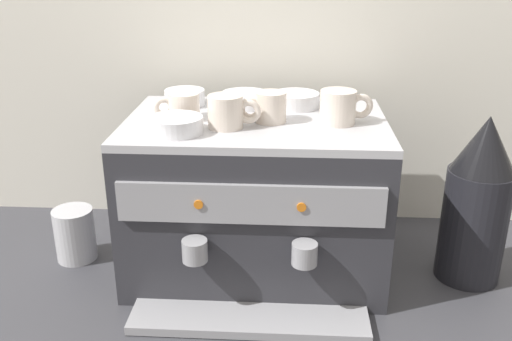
{
  "coord_description": "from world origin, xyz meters",
  "views": [
    {
      "loc": [
        0.08,
        -1.29,
        0.78
      ],
      "look_at": [
        0.0,
        0.0,
        0.27
      ],
      "focal_mm": 39.31,
      "sensor_mm": 36.0,
      "label": 1
    }
  ],
  "objects_px": {
    "ceramic_cup_2": "(182,106)",
    "ceramic_bowl_0": "(296,100)",
    "ceramic_bowl_1": "(185,98)",
    "coffee_grinder": "(477,202)",
    "ceramic_bowl_3": "(245,100)",
    "espresso_machine": "(256,196)",
    "milk_pitcher": "(75,233)",
    "ceramic_cup_0": "(227,112)",
    "ceramic_cup_1": "(340,107)",
    "ceramic_bowl_2": "(176,125)",
    "ceramic_cup_3": "(269,107)"
  },
  "relations": [
    {
      "from": "ceramic_cup_2",
      "to": "ceramic_bowl_0",
      "type": "height_order",
      "value": "ceramic_cup_2"
    },
    {
      "from": "ceramic_bowl_1",
      "to": "coffee_grinder",
      "type": "height_order",
      "value": "ceramic_bowl_1"
    },
    {
      "from": "ceramic_bowl_3",
      "to": "coffee_grinder",
      "type": "bearing_deg",
      "value": -13.79
    },
    {
      "from": "espresso_machine",
      "to": "milk_pitcher",
      "type": "bearing_deg",
      "value": 178.94
    },
    {
      "from": "ceramic_cup_0",
      "to": "coffee_grinder",
      "type": "xyz_separation_m",
      "value": [
        0.6,
        0.04,
        -0.23
      ]
    },
    {
      "from": "ceramic_cup_0",
      "to": "ceramic_bowl_1",
      "type": "height_order",
      "value": "ceramic_cup_0"
    },
    {
      "from": "ceramic_bowl_3",
      "to": "milk_pitcher",
      "type": "bearing_deg",
      "value": -166.08
    },
    {
      "from": "ceramic_cup_1",
      "to": "ceramic_bowl_0",
      "type": "bearing_deg",
      "value": 126.27
    },
    {
      "from": "milk_pitcher",
      "to": "ceramic_bowl_2",
      "type": "bearing_deg",
      "value": -20.87
    },
    {
      "from": "ceramic_cup_0",
      "to": "ceramic_cup_3",
      "type": "height_order",
      "value": "ceramic_cup_0"
    },
    {
      "from": "ceramic_bowl_0",
      "to": "ceramic_bowl_2",
      "type": "xyz_separation_m",
      "value": [
        -0.27,
        -0.23,
        0.0
      ]
    },
    {
      "from": "espresso_machine",
      "to": "ceramic_bowl_2",
      "type": "relative_size",
      "value": 5.27
    },
    {
      "from": "ceramic_cup_3",
      "to": "ceramic_bowl_2",
      "type": "distance_m",
      "value": 0.22
    },
    {
      "from": "ceramic_cup_0",
      "to": "ceramic_cup_1",
      "type": "bearing_deg",
      "value": 10.83
    },
    {
      "from": "ceramic_cup_0",
      "to": "ceramic_bowl_3",
      "type": "distance_m",
      "value": 0.19
    },
    {
      "from": "ceramic_bowl_1",
      "to": "milk_pitcher",
      "type": "height_order",
      "value": "ceramic_bowl_1"
    },
    {
      "from": "ceramic_cup_1",
      "to": "ceramic_bowl_2",
      "type": "bearing_deg",
      "value": -165.31
    },
    {
      "from": "ceramic_bowl_1",
      "to": "ceramic_bowl_0",
      "type": "bearing_deg",
      "value": -0.75
    },
    {
      "from": "ceramic_cup_2",
      "to": "ceramic_cup_0",
      "type": "bearing_deg",
      "value": -28.03
    },
    {
      "from": "coffee_grinder",
      "to": "ceramic_bowl_1",
      "type": "bearing_deg",
      "value": 168.62
    },
    {
      "from": "ceramic_cup_2",
      "to": "ceramic_bowl_2",
      "type": "distance_m",
      "value": 0.11
    },
    {
      "from": "espresso_machine",
      "to": "ceramic_cup_0",
      "type": "distance_m",
      "value": 0.25
    },
    {
      "from": "ceramic_cup_1",
      "to": "ceramic_cup_2",
      "type": "height_order",
      "value": "ceramic_cup_1"
    },
    {
      "from": "ceramic_cup_2",
      "to": "ceramic_bowl_1",
      "type": "distance_m",
      "value": 0.13
    },
    {
      "from": "ceramic_bowl_0",
      "to": "ceramic_bowl_1",
      "type": "height_order",
      "value": "ceramic_bowl_1"
    },
    {
      "from": "coffee_grinder",
      "to": "espresso_machine",
      "type": "bearing_deg",
      "value": 177.73
    },
    {
      "from": "ceramic_cup_2",
      "to": "milk_pitcher",
      "type": "xyz_separation_m",
      "value": [
        -0.31,
        0.01,
        -0.36
      ]
    },
    {
      "from": "ceramic_bowl_3",
      "to": "milk_pitcher",
      "type": "distance_m",
      "value": 0.58
    },
    {
      "from": "ceramic_cup_0",
      "to": "ceramic_bowl_2",
      "type": "height_order",
      "value": "ceramic_cup_0"
    },
    {
      "from": "ceramic_bowl_3",
      "to": "coffee_grinder",
      "type": "height_order",
      "value": "ceramic_bowl_3"
    },
    {
      "from": "ceramic_cup_0",
      "to": "ceramic_cup_2",
      "type": "xyz_separation_m",
      "value": [
        -0.11,
        0.06,
        -0.01
      ]
    },
    {
      "from": "ceramic_cup_1",
      "to": "ceramic_bowl_2",
      "type": "xyz_separation_m",
      "value": [
        -0.37,
        -0.1,
        -0.02
      ]
    },
    {
      "from": "ceramic_cup_2",
      "to": "ceramic_bowl_3",
      "type": "distance_m",
      "value": 0.19
    },
    {
      "from": "ceramic_cup_0",
      "to": "milk_pitcher",
      "type": "relative_size",
      "value": 0.85
    },
    {
      "from": "ceramic_cup_2",
      "to": "milk_pitcher",
      "type": "relative_size",
      "value": 0.76
    },
    {
      "from": "ceramic_cup_1",
      "to": "ceramic_cup_3",
      "type": "height_order",
      "value": "ceramic_cup_1"
    },
    {
      "from": "espresso_machine",
      "to": "ceramic_cup_0",
      "type": "xyz_separation_m",
      "value": [
        -0.06,
        -0.06,
        0.24
      ]
    },
    {
      "from": "ceramic_cup_2",
      "to": "coffee_grinder",
      "type": "xyz_separation_m",
      "value": [
        0.72,
        -0.02,
        -0.22
      ]
    },
    {
      "from": "ceramic_bowl_0",
      "to": "milk_pitcher",
      "type": "height_order",
      "value": "ceramic_bowl_0"
    },
    {
      "from": "ceramic_bowl_0",
      "to": "ceramic_bowl_2",
      "type": "relative_size",
      "value": 1.02
    },
    {
      "from": "espresso_machine",
      "to": "ceramic_bowl_0",
      "type": "distance_m",
      "value": 0.27
    },
    {
      "from": "ceramic_cup_2",
      "to": "ceramic_bowl_0",
      "type": "bearing_deg",
      "value": 24.89
    },
    {
      "from": "ceramic_cup_0",
      "to": "ceramic_bowl_3",
      "type": "height_order",
      "value": "ceramic_cup_0"
    },
    {
      "from": "espresso_machine",
      "to": "coffee_grinder",
      "type": "bearing_deg",
      "value": -2.27
    },
    {
      "from": "ceramic_bowl_3",
      "to": "ceramic_bowl_0",
      "type": "bearing_deg",
      "value": 1.07
    },
    {
      "from": "ceramic_cup_2",
      "to": "ceramic_bowl_2",
      "type": "height_order",
      "value": "ceramic_cup_2"
    },
    {
      "from": "espresso_machine",
      "to": "ceramic_cup_3",
      "type": "height_order",
      "value": "ceramic_cup_3"
    },
    {
      "from": "ceramic_bowl_2",
      "to": "ceramic_cup_0",
      "type": "bearing_deg",
      "value": 23.26
    },
    {
      "from": "ceramic_cup_1",
      "to": "ceramic_bowl_2",
      "type": "relative_size",
      "value": 1.06
    },
    {
      "from": "ceramic_bowl_1",
      "to": "ceramic_cup_2",
      "type": "bearing_deg",
      "value": -82.02
    }
  ]
}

